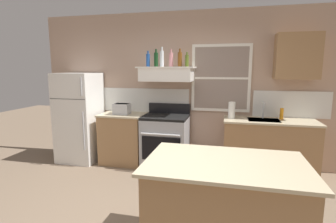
# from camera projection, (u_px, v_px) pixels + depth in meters

# --- Properties ---
(back_wall) EXTENTS (5.40, 0.11, 2.70)m
(back_wall) POSITION_uv_depth(u_px,v_px,m) (186.00, 89.00, 4.68)
(back_wall) COLOR tan
(back_wall) RESTS_ON ground_plane
(refrigerator) EXTENTS (0.70, 0.72, 1.63)m
(refrigerator) POSITION_uv_depth(u_px,v_px,m) (79.00, 117.00, 4.84)
(refrigerator) COLOR white
(refrigerator) RESTS_ON ground_plane
(counter_left_of_stove) EXTENTS (0.79, 0.63, 0.91)m
(counter_left_of_stove) POSITION_uv_depth(u_px,v_px,m) (124.00, 138.00, 4.76)
(counter_left_of_stove) COLOR #9E754C
(counter_left_of_stove) RESTS_ON ground_plane
(toaster) EXTENTS (0.30, 0.20, 0.19)m
(toaster) POSITION_uv_depth(u_px,v_px,m) (122.00, 109.00, 4.62)
(toaster) COLOR silver
(toaster) RESTS_ON counter_left_of_stove
(stove_range) EXTENTS (0.76, 0.69, 1.09)m
(stove_range) POSITION_uv_depth(u_px,v_px,m) (166.00, 141.00, 4.54)
(stove_range) COLOR #9EA0A5
(stove_range) RESTS_ON ground_plane
(range_hood_shelf) EXTENTS (0.96, 0.52, 0.24)m
(range_hood_shelf) POSITION_uv_depth(u_px,v_px,m) (167.00, 74.00, 4.44)
(range_hood_shelf) COLOR white
(bottle_blue_liqueur) EXTENTS (0.07, 0.07, 0.27)m
(bottle_blue_liqueur) POSITION_uv_depth(u_px,v_px,m) (148.00, 60.00, 4.52)
(bottle_blue_liqueur) COLOR #1E478C
(bottle_blue_liqueur) RESTS_ON range_hood_shelf
(bottle_dark_green_wine) EXTENTS (0.07, 0.07, 0.30)m
(bottle_dark_green_wine) POSITION_uv_depth(u_px,v_px,m) (156.00, 59.00, 4.50)
(bottle_dark_green_wine) COLOR #143819
(bottle_dark_green_wine) RESTS_ON range_hood_shelf
(bottle_clear_tall) EXTENTS (0.06, 0.06, 0.33)m
(bottle_clear_tall) POSITION_uv_depth(u_px,v_px,m) (162.00, 58.00, 4.38)
(bottle_clear_tall) COLOR silver
(bottle_clear_tall) RESTS_ON range_hood_shelf
(bottle_rose_pink) EXTENTS (0.07, 0.07, 0.29)m
(bottle_rose_pink) POSITION_uv_depth(u_px,v_px,m) (171.00, 59.00, 4.44)
(bottle_rose_pink) COLOR #C67F84
(bottle_rose_pink) RESTS_ON range_hood_shelf
(bottle_amber_wine) EXTENTS (0.07, 0.07, 0.30)m
(bottle_amber_wine) POSITION_uv_depth(u_px,v_px,m) (180.00, 59.00, 4.41)
(bottle_amber_wine) COLOR brown
(bottle_amber_wine) RESTS_ON range_hood_shelf
(bottle_olive_oil_square) EXTENTS (0.06, 0.06, 0.24)m
(bottle_olive_oil_square) POSITION_uv_depth(u_px,v_px,m) (187.00, 61.00, 4.38)
(bottle_olive_oil_square) COLOR #4C601E
(bottle_olive_oil_square) RESTS_ON range_hood_shelf
(counter_right_with_sink) EXTENTS (1.43, 0.63, 0.91)m
(counter_right_with_sink) POSITION_uv_depth(u_px,v_px,m) (268.00, 147.00, 4.19)
(counter_right_with_sink) COLOR #9E754C
(counter_right_with_sink) RESTS_ON ground_plane
(sink_faucet) EXTENTS (0.03, 0.17, 0.28)m
(sink_faucet) POSITION_uv_depth(u_px,v_px,m) (263.00, 108.00, 4.20)
(sink_faucet) COLOR silver
(sink_faucet) RESTS_ON counter_right_with_sink
(paper_towel_roll) EXTENTS (0.11, 0.11, 0.27)m
(paper_towel_roll) POSITION_uv_depth(u_px,v_px,m) (232.00, 110.00, 4.23)
(paper_towel_roll) COLOR white
(paper_towel_roll) RESTS_ON counter_right_with_sink
(dish_soap_bottle) EXTENTS (0.06, 0.06, 0.18)m
(dish_soap_bottle) POSITION_uv_depth(u_px,v_px,m) (282.00, 114.00, 4.15)
(dish_soap_bottle) COLOR orange
(dish_soap_bottle) RESTS_ON counter_right_with_sink
(kitchen_island) EXTENTS (1.40, 0.90, 0.91)m
(kitchen_island) POSITION_uv_depth(u_px,v_px,m) (224.00, 209.00, 2.34)
(kitchen_island) COLOR #9E754C
(kitchen_island) RESTS_ON ground_plane
(upper_cabinet_right) EXTENTS (0.64, 0.32, 0.70)m
(upper_cabinet_right) POSITION_uv_depth(u_px,v_px,m) (297.00, 56.00, 4.00)
(upper_cabinet_right) COLOR #9E754C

